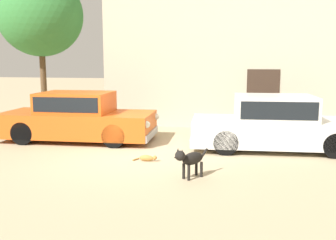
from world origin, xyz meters
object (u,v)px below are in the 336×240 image
(stray_cat, at_px, (147,158))
(acacia_tree_left, at_px, (40,16))
(parked_sedan_nearest, at_px, (77,117))
(parked_sedan_second, at_px, (275,123))
(stray_dog_spotted, at_px, (190,159))

(stray_cat, xyz_separation_m, acacia_tree_left, (-5.16, 4.65, 3.95))
(parked_sedan_nearest, xyz_separation_m, stray_cat, (2.64, -1.98, -0.64))
(parked_sedan_second, bearing_deg, stray_dog_spotted, -126.40)
(parked_sedan_nearest, relative_size, stray_cat, 7.87)
(stray_dog_spotted, height_order, acacia_tree_left, acacia_tree_left)
(stray_cat, distance_m, acacia_tree_left, 7.99)
(stray_dog_spotted, relative_size, acacia_tree_left, 0.14)
(stray_dog_spotted, xyz_separation_m, stray_cat, (-1.17, 1.17, -0.34))
(stray_dog_spotted, xyz_separation_m, acacia_tree_left, (-6.33, 5.82, 3.61))
(stray_dog_spotted, relative_size, stray_cat, 1.33)
(stray_dog_spotted, bearing_deg, acacia_tree_left, -93.76)
(stray_cat, bearing_deg, parked_sedan_second, 33.53)
(parked_sedan_nearest, xyz_separation_m, stray_dog_spotted, (3.82, -3.15, -0.30))
(parked_sedan_nearest, xyz_separation_m, acacia_tree_left, (-2.51, 2.67, 3.31))
(acacia_tree_left, bearing_deg, parked_sedan_second, -18.79)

